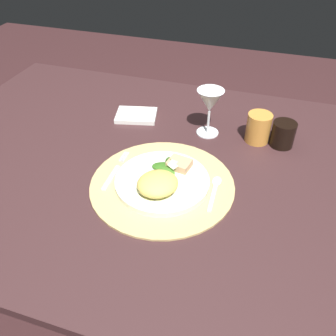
{
  "coord_description": "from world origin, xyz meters",
  "views": [
    {
      "loc": [
        0.3,
        -0.76,
        1.38
      ],
      "look_at": [
        0.07,
        -0.04,
        0.77
      ],
      "focal_mm": 38.31,
      "sensor_mm": 36.0,
      "label": 1
    }
  ],
  "objects_px": {
    "fork": "(115,172)",
    "amber_tumbler": "(258,128)",
    "wine_glass": "(210,102)",
    "napkin": "(136,115)",
    "dark_tumbler": "(283,134)",
    "dinner_plate": "(162,181)",
    "spoon": "(215,187)",
    "dining_table": "(151,187)"
  },
  "relations": [
    {
      "from": "fork",
      "to": "amber_tumbler",
      "type": "height_order",
      "value": "amber_tumbler"
    },
    {
      "from": "fork",
      "to": "wine_glass",
      "type": "height_order",
      "value": "wine_glass"
    },
    {
      "from": "wine_glass",
      "to": "fork",
      "type": "bearing_deg",
      "value": -125.04
    },
    {
      "from": "napkin",
      "to": "dark_tumbler",
      "type": "bearing_deg",
      "value": -2.12
    },
    {
      "from": "wine_glass",
      "to": "amber_tumbler",
      "type": "bearing_deg",
      "value": 2.34
    },
    {
      "from": "wine_glass",
      "to": "dark_tumbler",
      "type": "distance_m",
      "value": 0.24
    },
    {
      "from": "dinner_plate",
      "to": "fork",
      "type": "xyz_separation_m",
      "value": [
        -0.14,
        0.0,
        -0.01
      ]
    },
    {
      "from": "fork",
      "to": "amber_tumbler",
      "type": "bearing_deg",
      "value": 39.29
    },
    {
      "from": "fork",
      "to": "spoon",
      "type": "distance_m",
      "value": 0.28
    },
    {
      "from": "amber_tumbler",
      "to": "dark_tumbler",
      "type": "relative_size",
      "value": 1.18
    },
    {
      "from": "spoon",
      "to": "amber_tumbler",
      "type": "bearing_deg",
      "value": 74.21
    },
    {
      "from": "wine_glass",
      "to": "dark_tumbler",
      "type": "height_order",
      "value": "wine_glass"
    },
    {
      "from": "dinner_plate",
      "to": "dark_tumbler",
      "type": "height_order",
      "value": "dark_tumbler"
    },
    {
      "from": "dinner_plate",
      "to": "dining_table",
      "type": "bearing_deg",
      "value": 127.01
    },
    {
      "from": "dining_table",
      "to": "dinner_plate",
      "type": "bearing_deg",
      "value": -52.99
    },
    {
      "from": "dining_table",
      "to": "dinner_plate",
      "type": "xyz_separation_m",
      "value": [
        0.07,
        -0.09,
        0.11
      ]
    },
    {
      "from": "dinner_plate",
      "to": "amber_tumbler",
      "type": "distance_m",
      "value": 0.36
    },
    {
      "from": "dining_table",
      "to": "wine_glass",
      "type": "height_order",
      "value": "wine_glass"
    },
    {
      "from": "spoon",
      "to": "napkin",
      "type": "relative_size",
      "value": 1.02
    },
    {
      "from": "wine_glass",
      "to": "amber_tumbler",
      "type": "relative_size",
      "value": 1.64
    },
    {
      "from": "napkin",
      "to": "fork",
      "type": "bearing_deg",
      "value": -79.39
    },
    {
      "from": "amber_tumbler",
      "to": "dark_tumbler",
      "type": "xyz_separation_m",
      "value": [
        0.07,
        -0.0,
        -0.01
      ]
    },
    {
      "from": "dining_table",
      "to": "amber_tumbler",
      "type": "height_order",
      "value": "amber_tumbler"
    },
    {
      "from": "dining_table",
      "to": "spoon",
      "type": "bearing_deg",
      "value": -17.53
    },
    {
      "from": "fork",
      "to": "wine_glass",
      "type": "bearing_deg",
      "value": 54.96
    },
    {
      "from": "wine_glass",
      "to": "spoon",
      "type": "bearing_deg",
      "value": -73.01
    },
    {
      "from": "dinner_plate",
      "to": "fork",
      "type": "height_order",
      "value": "dinner_plate"
    },
    {
      "from": "spoon",
      "to": "dining_table",
      "type": "bearing_deg",
      "value": 162.47
    },
    {
      "from": "spoon",
      "to": "amber_tumbler",
      "type": "height_order",
      "value": "amber_tumbler"
    },
    {
      "from": "amber_tumbler",
      "to": "dinner_plate",
      "type": "bearing_deg",
      "value": -126.24
    },
    {
      "from": "dinner_plate",
      "to": "dark_tumbler",
      "type": "bearing_deg",
      "value": 45.09
    },
    {
      "from": "dining_table",
      "to": "spoon",
      "type": "xyz_separation_m",
      "value": [
        0.2,
        -0.06,
        0.11
      ]
    },
    {
      "from": "napkin",
      "to": "amber_tumbler",
      "type": "relative_size",
      "value": 1.47
    },
    {
      "from": "dining_table",
      "to": "wine_glass",
      "type": "relative_size",
      "value": 9.72
    },
    {
      "from": "dining_table",
      "to": "spoon",
      "type": "distance_m",
      "value": 0.24
    },
    {
      "from": "dinner_plate",
      "to": "napkin",
      "type": "distance_m",
      "value": 0.36
    },
    {
      "from": "napkin",
      "to": "dark_tumbler",
      "type": "relative_size",
      "value": 1.73
    },
    {
      "from": "dining_table",
      "to": "amber_tumbler",
      "type": "xyz_separation_m",
      "value": [
        0.28,
        0.2,
        0.15
      ]
    },
    {
      "from": "dinner_plate",
      "to": "spoon",
      "type": "bearing_deg",
      "value": 10.25
    },
    {
      "from": "napkin",
      "to": "dinner_plate",
      "type": "bearing_deg",
      "value": -57.41
    },
    {
      "from": "fork",
      "to": "napkin",
      "type": "distance_m",
      "value": 0.31
    },
    {
      "from": "dining_table",
      "to": "dark_tumbler",
      "type": "bearing_deg",
      "value": 29.22
    }
  ]
}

